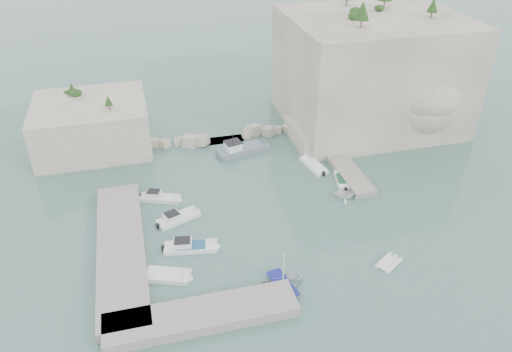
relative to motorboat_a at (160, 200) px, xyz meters
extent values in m
plane|color=#4A6F67|center=(11.97, -8.12, 0.00)|extent=(400.00, 400.00, 0.00)
cube|color=beige|center=(34.97, 14.88, 8.50)|extent=(26.00, 22.00, 17.00)
cube|color=beige|center=(24.97, 9.88, 1.25)|extent=(8.00, 10.00, 2.50)
cube|color=beige|center=(-8.03, 16.88, 3.50)|extent=(16.00, 14.00, 7.00)
cube|color=#9E9689|center=(-5.03, -9.12, 0.55)|extent=(5.00, 24.00, 1.10)
cube|color=#9E9689|center=(1.97, -20.62, 0.55)|extent=(18.00, 4.00, 1.10)
cube|color=#9E9689|center=(25.47, 1.88, 0.40)|extent=(3.00, 16.00, 0.80)
cube|color=beige|center=(10.97, 13.88, 0.70)|extent=(28.00, 3.00, 1.40)
imported|color=silver|center=(10.50, -18.49, 0.00)|extent=(5.30, 4.30, 0.97)
imported|color=white|center=(22.69, -5.37, 0.00)|extent=(3.70, 3.46, 1.58)
imported|color=silver|center=(23.09, 5.88, 0.00)|extent=(4.24, 2.37, 1.55)
cylinder|color=white|center=(10.50, -18.49, 2.58)|extent=(0.10, 0.10, 4.20)
cone|color=#1E4219|center=(29.97, 9.88, 19.27)|extent=(1.96, 1.96, 2.45)
cone|color=#1E4219|center=(41.97, 11.88, 18.82)|extent=(1.57, 1.57, 1.96)
cone|color=#1E4219|center=(-10.03, 18.88, 8.62)|extent=(1.40, 1.40, 1.75)
cone|color=#1E4219|center=(-5.03, 13.88, 8.30)|extent=(1.12, 1.12, 1.40)
camera|label=1|loc=(-1.27, -53.15, 36.15)|focal=35.00mm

